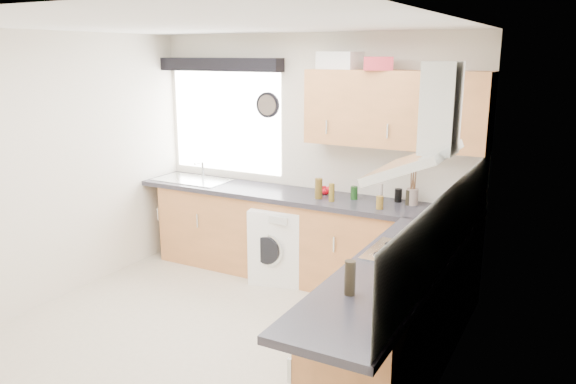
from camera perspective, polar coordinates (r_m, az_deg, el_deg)
The scene contains 34 objects.
ground_plane at distance 4.84m, azimuth -7.67°, elevation -14.60°, with size 3.60×3.60×0.00m, color beige.
ceiling at distance 4.26m, azimuth -8.80°, elevation 16.47°, with size 3.60×3.60×0.02m, color white.
wall_back at distance 5.89m, azimuth 2.27°, elevation 3.66°, with size 3.60×0.02×2.50m, color silver.
wall_left at distance 5.63m, azimuth -23.12°, elevation 2.05°, with size 0.02×3.60×2.50m, color silver.
wall_right at distance 3.64m, azimuth 15.28°, elevation -3.35°, with size 0.02×3.60×2.50m, color silver.
window at distance 6.37m, azimuth -6.31°, elevation 7.09°, with size 1.40×0.02×1.10m, color white.
window_blind at distance 6.25m, azimuth -6.95°, elevation 12.74°, with size 1.50×0.18×0.14m, color black.
splashback at distance 3.94m, azimuth 16.10°, elevation -3.14°, with size 0.01×3.00×0.54m, color white.
base_cab_back at distance 5.89m, azimuth 0.07°, elevation -4.58°, with size 3.00×0.58×0.86m, color #AF6E3C.
base_cab_corner at distance 5.35m, azimuth 15.38°, elevation -7.04°, with size 0.60×0.60×0.86m, color #AF6E3C.
base_cab_right at distance 4.15m, azimuth 11.04°, elevation -13.15°, with size 0.58×2.10×0.86m, color #AF6E3C.
worktop_back at distance 5.71m, azimuth 0.91°, elevation -0.42°, with size 3.60×0.62×0.05m, color #26242B.
worktop_right at distance 3.83m, azimuth 10.53°, elevation -7.98°, with size 0.62×2.42×0.05m, color #26242B.
sink at distance 6.40m, azimuth -9.71°, elevation 1.56°, with size 0.84×0.46×0.10m, color silver, non-canonical shape.
oven at distance 4.28m, azimuth 11.54°, elevation -12.34°, with size 0.56×0.58×0.85m, color black.
hob_plate at distance 4.09m, azimuth 11.87°, elevation -6.14°, with size 0.52×0.52×0.01m, color silver.
extractor_hood at distance 3.86m, azimuth 13.93°, elevation 5.63°, with size 0.52×0.78×0.66m, color silver, non-canonical shape.
upper_cabinets at distance 5.30m, azimuth 10.82°, elevation 8.28°, with size 1.70×0.35×0.70m, color #AF6E3C.
washing_machine at distance 5.83m, azimuth -0.88°, elevation -5.18°, with size 0.53×0.51×0.78m, color white.
wall_clock at distance 6.02m, azimuth -2.17°, elevation 8.81°, with size 0.27×0.27×0.04m, color black.
casserole at distance 5.57m, azimuth 5.37°, elevation 13.18°, with size 0.39×0.28×0.16m, color white.
storage_box at distance 5.22m, azimuth 9.20°, elevation 12.77°, with size 0.26×0.22×0.12m, color #BC2D38.
utensil_pot at distance 5.40m, azimuth 12.52°, elevation -0.48°, with size 0.11×0.11×0.15m, color gray.
kitchen_roll at distance 4.39m, azimuth 14.93°, elevation -3.41°, with size 0.11×0.11×0.24m, color white.
tomato_cluster at distance 5.72m, azimuth 3.75°, elevation 0.19°, with size 0.15×0.15×0.07m, color red, non-canonical shape.
jar_0 at distance 5.71m, azimuth 3.12°, elevation 0.56°, with size 0.05×0.05×0.14m, color #1D3D16.
jar_1 at distance 5.51m, azimuth 6.73°, elevation -0.08°, with size 0.07×0.07×0.13m, color #173C15.
jar_2 at distance 5.20m, azimuth 9.30°, elevation -1.06°, with size 0.07×0.07×0.12m, color olive.
jar_3 at distance 5.38m, azimuth 12.13°, elevation -0.56°, with size 0.05×0.05×0.15m, color black.
jar_4 at distance 5.40m, azimuth 4.45°, elevation -0.05°, with size 0.06×0.06×0.18m, color brown.
jar_5 at distance 5.34m, azimuth 9.40°, elevation -0.21°, with size 0.04×0.04×0.20m, color #A5978C.
jar_6 at distance 5.48m, azimuth 11.14°, elevation -0.33°, with size 0.07×0.07×0.13m, color black.
jar_7 at distance 5.50m, azimuth 3.13°, elevation 0.35°, with size 0.07×0.07×0.20m, color brown.
bottle_0 at distance 3.36m, azimuth 6.31°, elevation -8.65°, with size 0.07×0.07×0.21m, color black.
Camera 1 is at (2.56, -3.40, 2.30)m, focal length 35.00 mm.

